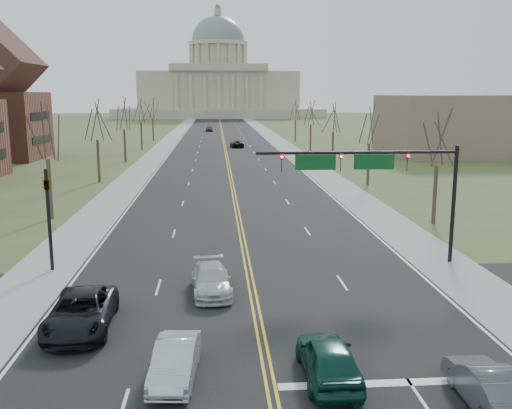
{
  "coord_description": "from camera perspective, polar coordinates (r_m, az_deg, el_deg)",
  "views": [
    {
      "loc": [
        -1.84,
        -19.41,
        10.18
      ],
      "look_at": [
        0.79,
        17.48,
        3.0
      ],
      "focal_mm": 40.0,
      "sensor_mm": 36.0,
      "label": 1
    }
  ],
  "objects": [
    {
      "name": "ground",
      "position": [
        21.99,
        1.24,
        -16.58
      ],
      "size": [
        600.0,
        600.0,
        0.0
      ],
      "primitive_type": "plane",
      "color": "#48552A",
      "rests_on": "ground"
    },
    {
      "name": "road",
      "position": [
        129.82,
        -3.27,
        6.47
      ],
      "size": [
        20.0,
        380.0,
        0.01
      ],
      "primitive_type": "cube",
      "color": "black",
      "rests_on": "ground"
    },
    {
      "name": "cross_road",
      "position": [
        27.43,
        0.06,
        -10.78
      ],
      "size": [
        120.0,
        14.0,
        0.01
      ],
      "primitive_type": "cube",
      "color": "black",
      "rests_on": "ground"
    },
    {
      "name": "sidewalk_left",
      "position": [
        130.21,
        -8.59,
        6.38
      ],
      "size": [
        4.0,
        380.0,
        0.03
      ],
      "primitive_type": "cube",
      "color": "gray",
      "rests_on": "ground"
    },
    {
      "name": "sidewalk_right",
      "position": [
        130.54,
        2.04,
        6.51
      ],
      "size": [
        4.0,
        380.0,
        0.03
      ],
      "primitive_type": "cube",
      "color": "gray",
      "rests_on": "ground"
    },
    {
      "name": "center_line",
      "position": [
        129.82,
        -3.27,
        6.47
      ],
      "size": [
        0.42,
        380.0,
        0.01
      ],
      "primitive_type": "cube",
      "color": "gold",
      "rests_on": "road"
    },
    {
      "name": "edge_line_left",
      "position": [
        130.05,
        -7.62,
        6.4
      ],
      "size": [
        0.15,
        380.0,
        0.01
      ],
      "primitive_type": "cube",
      "color": "silver",
      "rests_on": "road"
    },
    {
      "name": "edge_line_right",
      "position": [
        130.33,
        1.07,
        6.51
      ],
      "size": [
        0.15,
        380.0,
        0.01
      ],
      "primitive_type": "cube",
      "color": "silver",
      "rests_on": "road"
    },
    {
      "name": "stop_bar",
      "position": [
        22.11,
        15.1,
        -16.78
      ],
      "size": [
        9.5,
        0.5,
        0.01
      ],
      "primitive_type": "cube",
      "color": "silver",
      "rests_on": "road"
    },
    {
      "name": "capitol",
      "position": [
        269.36,
        -3.76,
        11.81
      ],
      "size": [
        90.0,
        60.0,
        50.0
      ],
      "color": "#B9AD9A",
      "rests_on": "ground"
    },
    {
      "name": "signal_mast",
      "position": [
        34.48,
        11.6,
        3.4
      ],
      "size": [
        12.12,
        0.44,
        7.2
      ],
      "color": "black",
      "rests_on": "ground"
    },
    {
      "name": "signal_left",
      "position": [
        34.9,
        -20.07,
        -0.36
      ],
      "size": [
        0.32,
        0.36,
        6.0
      ],
      "color": "black",
      "rests_on": "ground"
    },
    {
      "name": "tree_r_0",
      "position": [
        46.89,
        17.74,
        6.03
      ],
      "size": [
        3.74,
        3.74,
        8.5
      ],
      "color": "#3B2E22",
      "rests_on": "ground"
    },
    {
      "name": "tree_l_0",
      "position": [
        49.45,
        -20.24,
        6.56
      ],
      "size": [
        3.96,
        3.96,
        9.0
      ],
      "color": "#3B2E22",
      "rests_on": "ground"
    },
    {
      "name": "tree_r_1",
      "position": [
        65.84,
        11.3,
        7.61
      ],
      "size": [
        3.74,
        3.74,
        8.5
      ],
      "color": "#3B2E22",
      "rests_on": "ground"
    },
    {
      "name": "tree_l_1",
      "position": [
        68.86,
        -15.66,
        7.88
      ],
      "size": [
        3.96,
        3.96,
        9.0
      ],
      "color": "#3B2E22",
      "rests_on": "ground"
    },
    {
      "name": "tree_r_2",
      "position": [
        85.27,
        7.75,
        8.44
      ],
      "size": [
        3.74,
        3.74,
        8.5
      ],
      "color": "#3B2E22",
      "rests_on": "ground"
    },
    {
      "name": "tree_l_2",
      "position": [
        88.53,
        -13.1,
        8.6
      ],
      "size": [
        3.96,
        3.96,
        9.0
      ],
      "color": "#3B2E22",
      "rests_on": "ground"
    },
    {
      "name": "tree_r_3",
      "position": [
        104.92,
        5.51,
        8.95
      ],
      "size": [
        3.74,
        3.74,
        8.5
      ],
      "color": "#3B2E22",
      "rests_on": "ground"
    },
    {
      "name": "tree_l_3",
      "position": [
        108.32,
        -11.46,
        9.05
      ],
      "size": [
        3.96,
        3.96,
        9.0
      ],
      "color": "#3B2E22",
      "rests_on": "ground"
    },
    {
      "name": "tree_r_4",
      "position": [
        124.68,
        3.97,
        9.29
      ],
      "size": [
        3.74,
        3.74,
        8.5
      ],
      "color": "#3B2E22",
      "rests_on": "ground"
    },
    {
      "name": "tree_l_4",
      "position": [
        128.18,
        -10.33,
        9.36
      ],
      "size": [
        3.96,
        3.96,
        9.0
      ],
      "color": "#3B2E22",
      "rests_on": "ground"
    },
    {
      "name": "bldg_right_mass",
      "position": [
        104.31,
        19.75,
        7.5
      ],
      "size": [
        25.0,
        20.0,
        10.0
      ],
      "primitive_type": "cube",
      "color": "#7E6659",
      "rests_on": "ground"
    },
    {
      "name": "car_nb_inner_lead",
      "position": [
        21.42,
        7.25,
        -15.03
      ],
      "size": [
        1.91,
        4.7,
        1.6
      ],
      "primitive_type": "imported",
      "rotation": [
        0.0,
        0.0,
        3.15
      ],
      "color": "#0E4031",
      "rests_on": "road"
    },
    {
      "name": "car_nb_outer_lead",
      "position": [
        21.15,
        22.17,
        -16.42
      ],
      "size": [
        1.57,
        4.36,
        1.43
      ],
      "primitive_type": "imported",
      "rotation": [
        0.0,
        0.0,
        3.13
      ],
      "color": "#494C50",
      "rests_on": "road"
    },
    {
      "name": "car_sb_inner_lead",
      "position": [
        21.54,
        -8.08,
        -15.22
      ],
      "size": [
        1.79,
        4.31,
        1.39
      ],
      "primitive_type": "imported",
      "rotation": [
        0.0,
        0.0,
        -0.08
      ],
      "color": "#B3B6BC",
      "rests_on": "road"
    },
    {
      "name": "car_sb_outer_lead",
      "position": [
        26.49,
        -17.12,
        -10.23
      ],
      "size": [
        2.83,
        5.83,
        1.6
      ],
      "primitive_type": "imported",
      "rotation": [
        0.0,
        0.0,
        0.03
      ],
      "color": "black",
      "rests_on": "road"
    },
    {
      "name": "car_sb_inner_second",
      "position": [
        29.89,
        -4.49,
        -7.53
      ],
      "size": [
        2.28,
        4.89,
        1.38
      ],
      "primitive_type": "imported",
      "rotation": [
        0.0,
        0.0,
        0.07
      ],
      "color": "#BDBDBD",
      "rests_on": "road"
    },
    {
      "name": "car_far_nb",
      "position": [
        111.67,
        -1.92,
        6.1
      ],
      "size": [
        2.76,
        5.07,
        1.35
      ],
      "primitive_type": "imported",
      "rotation": [
        0.0,
        0.0,
        3.25
      ],
      "color": "black",
      "rests_on": "road"
    },
    {
      "name": "car_far_sb",
      "position": [
        160.26,
        -4.7,
        7.59
      ],
      "size": [
        2.05,
        4.72,
        1.58
      ],
      "primitive_type": "imported",
      "rotation": [
        0.0,
        0.0,
        0.04
      ],
      "color": "#4B4D53",
      "rests_on": "road"
    }
  ]
}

